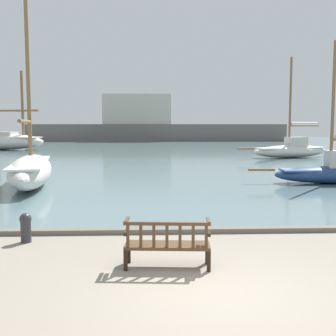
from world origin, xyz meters
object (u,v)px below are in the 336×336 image
(park_bench, at_px, (167,243))
(sailboat_mid_port, at_px, (291,149))
(mooring_bollard, at_px, (26,226))
(sailboat_mid_starboard, at_px, (335,171))
(sailboat_nearest_port, at_px, (31,169))
(sailboat_centre_channel, at_px, (1,139))

(park_bench, bearing_deg, sailboat_mid_port, 66.73)
(sailboat_mid_port, distance_m, mooring_bollard, 27.59)
(sailboat_mid_starboard, bearing_deg, sailboat_mid_port, 78.48)
(park_bench, height_order, sailboat_nearest_port, sailboat_nearest_port)
(mooring_bollard, bearing_deg, sailboat_mid_port, 59.10)
(park_bench, distance_m, mooring_bollard, 3.69)
(park_bench, distance_m, sailboat_mid_port, 27.81)
(sailboat_nearest_port, distance_m, mooring_bollard, 8.73)
(sailboat_nearest_port, height_order, sailboat_centre_channel, sailboat_centre_channel)
(sailboat_mid_starboard, height_order, sailboat_mid_port, sailboat_mid_port)
(sailboat_mid_port, relative_size, mooring_bollard, 11.86)
(park_bench, xyz_separation_m, sailboat_mid_port, (10.99, 25.54, 0.29))
(sailboat_centre_channel, bearing_deg, sailboat_mid_port, -23.74)
(sailboat_mid_starboard, distance_m, sailboat_centre_channel, 36.02)
(sailboat_nearest_port, bearing_deg, park_bench, -62.30)
(park_bench, relative_size, sailboat_centre_channel, 0.14)
(park_bench, relative_size, sailboat_mid_starboard, 0.25)
(sailboat_mid_starboard, bearing_deg, sailboat_centre_channel, 132.02)
(park_bench, bearing_deg, mooring_bollard, 149.48)
(sailboat_nearest_port, height_order, sailboat_mid_port, sailboat_nearest_port)
(sailboat_mid_port, bearing_deg, sailboat_mid_starboard, -101.52)
(sailboat_mid_starboard, bearing_deg, sailboat_nearest_port, -178.23)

